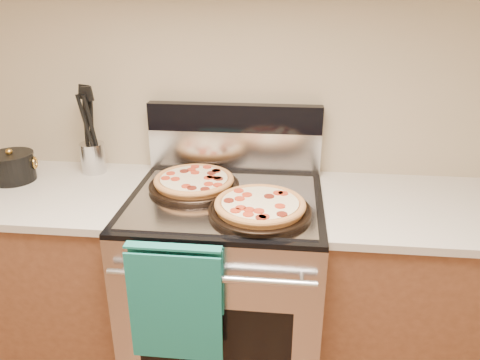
# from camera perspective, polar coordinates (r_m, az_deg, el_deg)

# --- Properties ---
(wall_back) EXTENTS (4.00, 0.00, 4.00)m
(wall_back) POSITION_cam_1_polar(r_m,az_deg,el_deg) (2.04, -0.58, 13.04)
(wall_back) COLOR tan
(wall_back) RESTS_ON ground
(range_body) EXTENTS (0.76, 0.68, 0.90)m
(range_body) POSITION_cam_1_polar(r_m,az_deg,el_deg) (2.08, -1.64, -14.02)
(range_body) COLOR #B7B7BC
(range_body) RESTS_ON ground
(oven_window) EXTENTS (0.56, 0.01, 0.40)m
(oven_window) POSITION_cam_1_polar(r_m,az_deg,el_deg) (1.82, -3.14, -20.26)
(oven_window) COLOR black
(oven_window) RESTS_ON range_body
(cooktop) EXTENTS (0.76, 0.68, 0.02)m
(cooktop) POSITION_cam_1_polar(r_m,az_deg,el_deg) (1.84, -1.80, -2.45)
(cooktop) COLOR black
(cooktop) RESTS_ON range_body
(backsplash_lower) EXTENTS (0.76, 0.06, 0.18)m
(backsplash_lower) POSITION_cam_1_polar(r_m,az_deg,el_deg) (2.09, -0.67, 3.62)
(backsplash_lower) COLOR silver
(backsplash_lower) RESTS_ON cooktop
(backsplash_upper) EXTENTS (0.76, 0.06, 0.12)m
(backsplash_upper) POSITION_cam_1_polar(r_m,az_deg,el_deg) (2.05, -0.69, 7.60)
(backsplash_upper) COLOR black
(backsplash_upper) RESTS_ON backsplash_lower
(oven_handle) EXTENTS (0.70, 0.03, 0.03)m
(oven_handle) POSITION_cam_1_polar(r_m,az_deg,el_deg) (1.57, -3.64, -11.86)
(oven_handle) COLOR silver
(oven_handle) RESTS_ON range_body
(dish_towel) EXTENTS (0.32, 0.05, 0.42)m
(dish_towel) POSITION_cam_1_polar(r_m,az_deg,el_deg) (1.65, -7.79, -14.38)
(dish_towel) COLOR #187179
(dish_towel) RESTS_ON oven_handle
(foil_sheet) EXTENTS (0.70, 0.55, 0.01)m
(foil_sheet) POSITION_cam_1_polar(r_m,az_deg,el_deg) (1.81, -1.93, -2.48)
(foil_sheet) COLOR gray
(foil_sheet) RESTS_ON cooktop
(cabinet_left) EXTENTS (1.00, 0.62, 0.88)m
(cabinet_left) POSITION_cam_1_polar(r_m,az_deg,el_deg) (2.37, -23.54, -11.30)
(cabinet_left) COLOR brown
(cabinet_left) RESTS_ON ground
(countertop_left) EXTENTS (1.02, 0.64, 0.03)m
(countertop_left) POSITION_cam_1_polar(r_m,az_deg,el_deg) (2.17, -25.38, -1.19)
(countertop_left) COLOR #B7B0A4
(countertop_left) RESTS_ON cabinet_left
(cabinet_right) EXTENTS (1.00, 0.62, 0.88)m
(cabinet_right) POSITION_cam_1_polar(r_m,az_deg,el_deg) (2.19, 22.72, -14.20)
(cabinet_right) COLOR brown
(cabinet_right) RESTS_ON ground
(countertop_right) EXTENTS (1.02, 0.64, 0.03)m
(countertop_right) POSITION_cam_1_polar(r_m,az_deg,el_deg) (1.97, 24.68, -3.42)
(countertop_right) COLOR #B7B0A4
(countertop_right) RESTS_ON cabinet_right
(pepperoni_pizza_back) EXTENTS (0.40, 0.40, 0.05)m
(pepperoni_pizza_back) POSITION_cam_1_polar(r_m,az_deg,el_deg) (1.91, -5.62, -0.27)
(pepperoni_pizza_back) COLOR #B86F38
(pepperoni_pizza_back) RESTS_ON foil_sheet
(pepperoni_pizza_front) EXTENTS (0.43, 0.43, 0.05)m
(pepperoni_pizza_front) POSITION_cam_1_polar(r_m,az_deg,el_deg) (1.69, 2.45, -3.30)
(pepperoni_pizza_front) COLOR #B86F38
(pepperoni_pizza_front) RESTS_ON foil_sheet
(utensil_crock) EXTENTS (0.12, 0.12, 0.13)m
(utensil_crock) POSITION_cam_1_polar(r_m,az_deg,el_deg) (2.20, -17.46, 2.61)
(utensil_crock) COLOR silver
(utensil_crock) RESTS_ON countertop_left
(saucepan) EXTENTS (0.22, 0.22, 0.11)m
(saucepan) POSITION_cam_1_polar(r_m,az_deg,el_deg) (2.23, -26.01, 1.30)
(saucepan) COLOR black
(saucepan) RESTS_ON countertop_left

